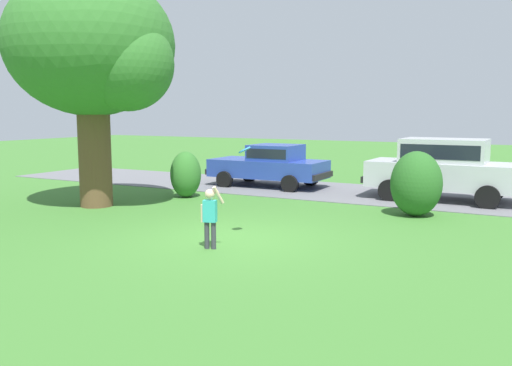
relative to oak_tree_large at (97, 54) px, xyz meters
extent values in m
plane|color=#3D752D|center=(5.54, -1.86, -4.39)|extent=(80.00, 80.00, 0.00)
cube|color=slate|center=(5.54, 5.80, -4.38)|extent=(28.00, 4.40, 0.02)
cylinder|color=brown|center=(-0.06, -0.19, -2.78)|extent=(0.93, 0.93, 3.20)
ellipsoid|color=#33702B|center=(-0.06, -0.19, 0.24)|extent=(4.73, 4.73, 4.02)
ellipsoid|color=#33702B|center=(1.24, -0.19, -0.35)|extent=(2.57, 2.57, 2.57)
ellipsoid|color=#33702B|center=(-0.72, 0.94, -0.35)|extent=(2.79, 2.79, 2.79)
ellipsoid|color=#33702B|center=(1.29, 2.39, -3.64)|extent=(0.96, 1.05, 1.48)
ellipsoid|color=#286023|center=(8.49, 2.66, -3.53)|extent=(1.34, 1.31, 1.72)
cube|color=#28429E|center=(2.51, 5.87, -3.71)|extent=(4.20, 1.84, 0.64)
cube|color=#28429E|center=(2.82, 5.87, -3.11)|extent=(1.68, 1.62, 0.56)
cube|color=black|center=(2.82, 5.87, -3.11)|extent=(1.55, 1.64, 0.34)
cylinder|color=black|center=(1.21, 4.93, -4.09)|extent=(0.60, 0.22, 0.60)
cylinder|color=black|center=(1.21, 6.81, -4.09)|extent=(0.60, 0.22, 0.60)
cylinder|color=black|center=(3.81, 4.93, -4.09)|extent=(0.60, 0.22, 0.60)
cylinder|color=black|center=(3.81, 6.81, -4.09)|extent=(0.60, 0.22, 0.60)
cube|color=black|center=(0.37, 5.87, -3.87)|extent=(0.12, 1.75, 0.20)
cube|color=black|center=(4.65, 5.87, -3.87)|extent=(0.12, 1.75, 0.20)
cube|color=silver|center=(8.71, 5.59, -3.59)|extent=(4.54, 1.93, 0.80)
cube|color=silver|center=(8.71, 5.59, -2.83)|extent=(2.51, 1.67, 0.72)
cube|color=black|center=(8.71, 5.59, -2.83)|extent=(2.31, 1.68, 0.43)
cylinder|color=black|center=(7.30, 4.68, -4.05)|extent=(0.68, 0.23, 0.68)
cylinder|color=black|center=(7.33, 6.56, -4.05)|extent=(0.68, 0.23, 0.68)
cylinder|color=black|center=(10.09, 4.62, -4.05)|extent=(0.68, 0.23, 0.68)
cylinder|color=black|center=(10.12, 6.50, -4.05)|extent=(0.68, 0.23, 0.68)
cube|color=black|center=(6.42, 5.64, -3.79)|extent=(0.15, 1.75, 0.20)
cylinder|color=#383842|center=(5.52, -2.84, -4.11)|extent=(0.10, 0.10, 0.55)
cylinder|color=#383842|center=(5.65, -2.80, -4.11)|extent=(0.10, 0.10, 0.55)
cube|color=#33B2B2|center=(5.58, -2.82, -3.62)|extent=(0.29, 0.22, 0.44)
sphere|color=beige|center=(5.58, -2.82, -3.28)|extent=(0.20, 0.20, 0.20)
cylinder|color=beige|center=(5.73, -2.73, -3.30)|extent=(0.16, 0.27, 0.39)
cylinder|color=beige|center=(5.43, -2.86, -3.67)|extent=(0.07, 0.07, 0.36)
cylinder|color=#337FDB|center=(5.77, -1.72, -2.46)|extent=(0.27, 0.28, 0.17)
cylinder|color=red|center=(5.77, -1.72, -2.45)|extent=(0.16, 0.16, 0.11)
camera|label=1|loc=(11.35, -11.69, -1.66)|focal=37.73mm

